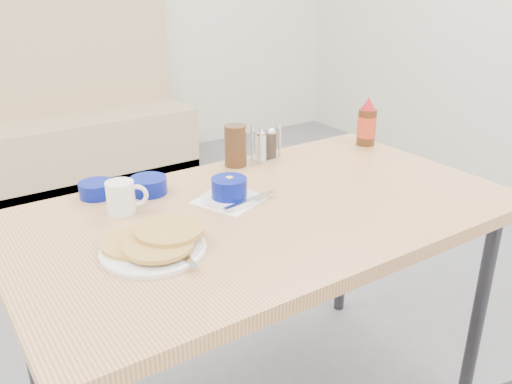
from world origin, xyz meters
TOP-DOWN VIEW (x-y plane):
  - booth_bench at (0.00, 2.78)m, footprint 1.90×0.56m
  - dining_table at (0.00, 0.25)m, footprint 1.40×0.80m
  - pancake_plate at (-0.36, 0.19)m, footprint 0.26×0.27m
  - coffee_mug at (-0.34, 0.45)m, footprint 0.11×0.08m
  - grits_setting at (-0.06, 0.35)m, footprint 0.23×0.22m
  - creamer_bowl at (-0.37, 0.59)m, footprint 0.10×0.10m
  - butter_bowl at (-0.23, 0.53)m, footprint 0.11×0.11m
  - amber_tumbler at (0.11, 0.59)m, footprint 0.09×0.09m
  - condiment_caddy at (0.24, 0.59)m, footprint 0.11×0.07m
  - syrup_bottle at (0.64, 0.51)m, footprint 0.07×0.07m

SIDE VIEW (x-z plane):
  - booth_bench at x=0.00m, z-range -0.26..0.96m
  - dining_table at x=0.00m, z-range 0.32..1.08m
  - pancake_plate at x=-0.36m, z-range 0.76..0.80m
  - creamer_bowl at x=-0.37m, z-range 0.76..0.80m
  - butter_bowl at x=-0.23m, z-range 0.76..0.81m
  - grits_setting at x=-0.06m, z-range 0.75..0.83m
  - condiment_caddy at x=0.24m, z-range 0.74..0.87m
  - coffee_mug at x=-0.34m, z-range 0.76..0.85m
  - amber_tumbler at x=0.11m, z-range 0.76..0.90m
  - syrup_bottle at x=0.64m, z-range 0.75..0.93m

